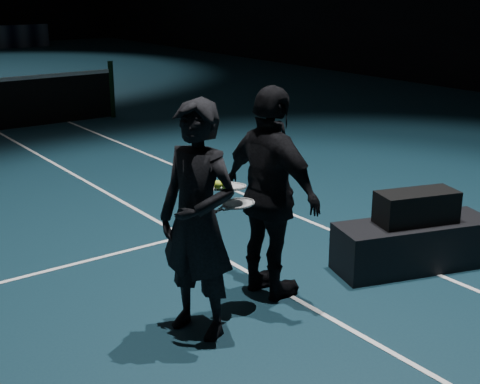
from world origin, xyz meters
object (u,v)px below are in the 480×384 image
object	(u,v)px
player_bench	(413,245)
tennis_balls	(221,182)
racket_upper	(230,186)
player_a	(198,221)
racket_bag	(417,207)
player_b	(271,194)
racket_lower	(239,203)

from	to	relation	value
player_bench	tennis_balls	world-z (taller)	tennis_balls
racket_upper	tennis_balls	bearing A→B (deg)	-170.43
player_a	tennis_balls	xyz separation A→B (m)	(0.25, 0.06, 0.24)
player_a	tennis_balls	bearing A→B (deg)	82.81
player_bench	racket_upper	size ratio (longest dim) A/B	2.20
racket_bag	player_a	distance (m)	2.29
player_a	player_b	xyz separation A→B (m)	(0.83, 0.18, 0.00)
racket_lower	tennis_balls	size ratio (longest dim) A/B	5.67
player_a	racket_lower	world-z (taller)	player_a
player_bench	racket_lower	xyz separation A→B (m)	(-1.82, 0.28, 0.70)
player_a	player_b	size ratio (longest dim) A/B	1.00
racket_upper	tennis_balls	size ratio (longest dim) A/B	5.67
racket_lower	racket_upper	distance (m)	0.16
racket_bag	racket_upper	xyz separation A→B (m)	(-1.88, 0.30, 0.47)
racket_bag	tennis_balls	xyz separation A→B (m)	(-2.02, 0.24, 0.54)
racket_lower	racket_upper	size ratio (longest dim) A/B	1.00
player_bench	tennis_balls	size ratio (longest dim) A/B	12.46
player_b	racket_lower	size ratio (longest dim) A/B	2.65
player_bench	racket_lower	world-z (taller)	racket_lower
racket_upper	player_bench	bearing A→B (deg)	-25.27
racket_lower	player_b	bearing A→B (deg)	-0.00
player_b	tennis_balls	distance (m)	0.64
player_bench	racket_bag	distance (m)	0.37
player_b	racket_lower	xyz separation A→B (m)	(-0.39, -0.08, 0.02)
player_bench	racket_upper	distance (m)	2.08
racket_bag	racket_upper	distance (m)	1.96
player_bench	player_a	xyz separation A→B (m)	(-2.26, 0.18, 0.68)
player_b	racket_lower	bearing A→B (deg)	96.65
player_b	racket_upper	world-z (taller)	player_b
player_a	racket_upper	xyz separation A→B (m)	(0.38, 0.12, 0.16)
racket_bag	player_b	distance (m)	1.51
racket_bag	racket_lower	distance (m)	1.87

